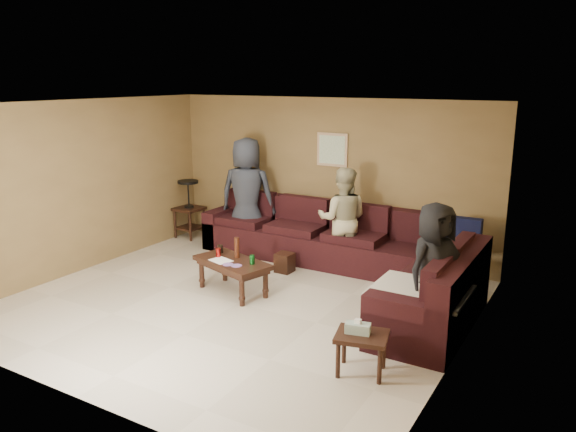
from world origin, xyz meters
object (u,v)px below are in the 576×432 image
object	(u,v)px
sectional_sofa	(346,257)
end_table_left	(189,208)
side_table_right	(361,338)
person_right	(434,269)
person_middle	(343,219)
person_left	(247,194)
coffee_table	(232,265)
waste_bin	(285,263)

from	to	relation	value
sectional_sofa	end_table_left	bearing A→B (deg)	170.62
side_table_right	person_right	bearing A→B (deg)	74.67
end_table_left	person_middle	bearing A→B (deg)	-3.36
side_table_right	person_middle	distance (m)	3.08
person_right	person_middle	bearing A→B (deg)	75.04
person_left	side_table_right	bearing A→B (deg)	122.61
side_table_right	person_middle	size ratio (longest dim) A/B	0.38
person_left	person_right	size ratio (longest dim) A/B	1.24
coffee_table	side_table_right	distance (m)	2.55
side_table_right	waste_bin	bearing A→B (deg)	134.84
coffee_table	waste_bin	distance (m)	1.09
person_left	person_middle	world-z (taller)	person_left
end_table_left	person_middle	xyz separation A→B (m)	(3.08, -0.18, 0.23)
sectional_sofa	side_table_right	bearing A→B (deg)	-62.29
person_middle	side_table_right	bearing A→B (deg)	97.90
waste_bin	person_left	bearing A→B (deg)	148.93
coffee_table	person_right	xyz separation A→B (m)	(2.64, 0.12, 0.37)
waste_bin	person_right	bearing A→B (deg)	-20.66
coffee_table	end_table_left	world-z (taller)	end_table_left
person_middle	coffee_table	bearing A→B (deg)	41.28
person_left	sectional_sofa	bearing A→B (deg)	149.84
coffee_table	person_left	bearing A→B (deg)	118.47
end_table_left	waste_bin	distance (m)	2.55
sectional_sofa	waste_bin	xyz separation A→B (m)	(-0.91, -0.18, -0.18)
side_table_right	end_table_left	bearing A→B (deg)	147.73
coffee_table	person_middle	world-z (taller)	person_middle
waste_bin	person_right	distance (m)	2.69
sectional_sofa	coffee_table	size ratio (longest dim) A/B	3.92
person_left	end_table_left	bearing A→B (deg)	-18.90
person_left	person_right	distance (m)	3.91
end_table_left	person_left	distance (m)	1.35
sectional_sofa	side_table_right	world-z (taller)	sectional_sofa
waste_bin	person_left	distance (m)	1.52
end_table_left	side_table_right	bearing A→B (deg)	-32.27
person_middle	sectional_sofa	bearing A→B (deg)	102.35
coffee_table	person_left	world-z (taller)	person_left
person_left	person_right	bearing A→B (deg)	139.42
sectional_sofa	person_right	xyz separation A→B (m)	(1.55, -1.10, 0.43)
waste_bin	side_table_right	bearing A→B (deg)	-45.16
person_middle	person_right	bearing A→B (deg)	119.93
coffee_table	waste_bin	size ratio (longest dim) A/B	4.16
person_left	person_right	world-z (taller)	person_left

